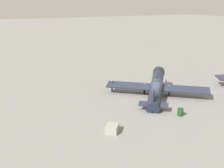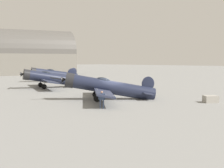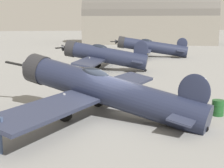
{
  "view_description": "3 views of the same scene",
  "coord_description": "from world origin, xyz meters",
  "px_view_note": "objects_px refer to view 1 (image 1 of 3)",
  "views": [
    {
      "loc": [
        20.51,
        25.34,
        11.93
      ],
      "look_at": [
        3.56,
        -5.34,
        1.1
      ],
      "focal_mm": 42.02,
      "sensor_mm": 36.0,
      "label": 1
    },
    {
      "loc": [
        22.32,
        -24.57,
        4.55
      ],
      "look_at": [
        -0.0,
        0.0,
        1.8
      ],
      "focal_mm": 46.38,
      "sensor_mm": 36.0,
      "label": 2
    },
    {
      "loc": [
        16.09,
        -4.03,
        4.88
      ],
      "look_at": [
        -0.0,
        0.0,
        1.8
      ],
      "focal_mm": 52.68,
      "sensor_mm": 36.0,
      "label": 3
    }
  ],
  "objects_px": {
    "equipment_crate": "(112,129)",
    "fuel_drum": "(180,112)",
    "airplane_foreground": "(156,87)",
    "ground_crew_mechanic": "(112,85)"
  },
  "relations": [
    {
      "from": "equipment_crate",
      "to": "fuel_drum",
      "type": "xyz_separation_m",
      "value": [
        -8.49,
        0.25,
        0.05
      ]
    },
    {
      "from": "airplane_foreground",
      "to": "ground_crew_mechanic",
      "type": "distance_m",
      "value": 6.32
    },
    {
      "from": "airplane_foreground",
      "to": "ground_crew_mechanic",
      "type": "height_order",
      "value": "airplane_foreground"
    },
    {
      "from": "airplane_foreground",
      "to": "ground_crew_mechanic",
      "type": "bearing_deg",
      "value": 80.38
    },
    {
      "from": "ground_crew_mechanic",
      "to": "fuel_drum",
      "type": "distance_m",
      "value": 11.26
    },
    {
      "from": "airplane_foreground",
      "to": "fuel_drum",
      "type": "xyz_separation_m",
      "value": [
        1.32,
        6.0,
        -1.02
      ]
    },
    {
      "from": "equipment_crate",
      "to": "ground_crew_mechanic",
      "type": "bearing_deg",
      "value": -118.85
    },
    {
      "from": "equipment_crate",
      "to": "airplane_foreground",
      "type": "bearing_deg",
      "value": -149.63
    },
    {
      "from": "airplane_foreground",
      "to": "fuel_drum",
      "type": "bearing_deg",
      "value": -150.42
    },
    {
      "from": "fuel_drum",
      "to": "airplane_foreground",
      "type": "bearing_deg",
      "value": -102.37
    }
  ]
}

